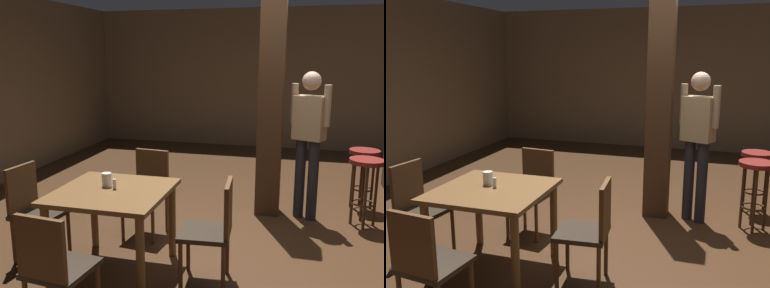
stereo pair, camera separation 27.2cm
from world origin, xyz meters
The scene contains 13 objects.
ground_plane centered at (0.00, 0.00, 0.00)m, with size 10.80×10.80×0.00m, color #422816.
wall_back centered at (0.00, 4.50, 1.40)m, with size 8.00×0.10×2.80m, color #756047.
pillar centered at (-0.01, 0.68, 1.40)m, with size 0.28×0.28×2.80m, color #422816.
dining_table centered at (-1.21, -1.12, 0.63)m, with size 0.96×0.96×0.76m.
chair_north centered at (-1.21, -0.25, 0.51)m, with size 0.46×0.46×0.89m.
chair_east centered at (-0.31, -1.10, 0.51)m, with size 0.45×0.45×0.89m.
chair_south centered at (-1.22, -2.03, 0.51)m, with size 0.46×0.46×0.89m.
chair_west centered at (-2.04, -1.08, 0.51)m, with size 0.46×0.46×0.89m.
napkin_cup centered at (-1.29, -1.04, 0.82)m, with size 0.09×0.09×0.12m, color silver.
salt_shaker centered at (-1.20, -1.10, 0.80)m, with size 0.03×0.03×0.09m, color silver.
standing_person centered at (0.43, 0.61, 1.00)m, with size 0.46×0.32×1.72m.
bar_stool_near centered at (1.07, 0.55, 0.59)m, with size 0.37×0.37×0.77m.
bar_stool_mid centered at (1.11, 1.13, 0.57)m, with size 0.36×0.36×0.75m.
Camera 1 is at (0.36, -4.36, 1.92)m, focal length 40.00 mm.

